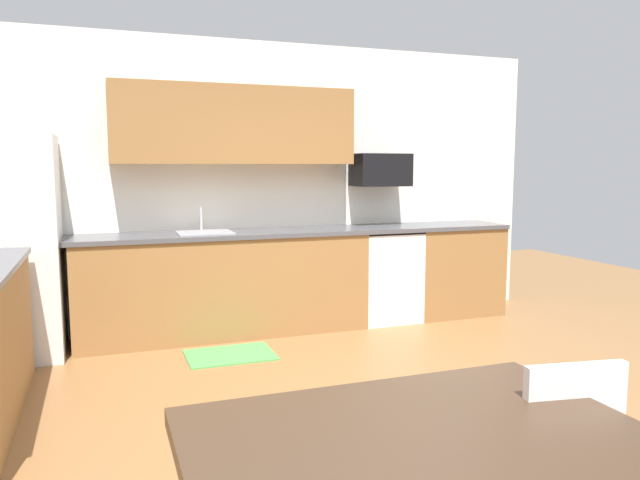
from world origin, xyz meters
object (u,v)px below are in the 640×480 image
(microwave, at_px, (380,170))
(chair_near_table, at_px, (591,474))
(dining_table, at_px, (417,451))
(refrigerator, at_px, (9,248))
(oven_range, at_px, (384,274))

(microwave, relative_size, chair_near_table, 0.64)
(dining_table, distance_m, chair_near_table, 0.67)
(refrigerator, xyz_separation_m, oven_range, (3.33, 0.08, -0.43))
(microwave, bearing_deg, chair_near_table, -105.65)
(oven_range, bearing_deg, microwave, 90.00)
(refrigerator, distance_m, microwave, 3.39)
(oven_range, height_order, dining_table, oven_range)
(oven_range, bearing_deg, chair_near_table, -106.04)
(refrigerator, bearing_deg, microwave, 3.10)
(chair_near_table, bearing_deg, dining_table, 176.08)
(dining_table, bearing_deg, refrigerator, 112.63)
(dining_table, relative_size, chair_near_table, 1.65)
(microwave, relative_size, dining_table, 0.39)
(dining_table, height_order, chair_near_table, chair_near_table)
(chair_near_table, bearing_deg, microwave, 74.35)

